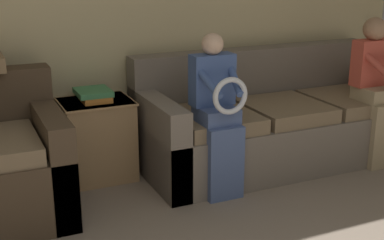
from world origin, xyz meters
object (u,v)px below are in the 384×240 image
at_px(child_right_seated, 377,85).
at_px(child_left_seated, 218,109).
at_px(book_stack, 94,95).
at_px(side_shelf, 98,139).
at_px(couch_main, 273,123).

bearing_deg(child_right_seated, child_left_seated, -179.64).
height_order(child_left_seated, book_stack, child_left_seated).
height_order(side_shelf, book_stack, book_stack).
height_order(child_right_seated, book_stack, child_right_seated).
bearing_deg(child_left_seated, side_shelf, 139.17).
distance_m(couch_main, child_right_seated, 0.88).
distance_m(child_right_seated, side_shelf, 2.25).
height_order(child_left_seated, child_right_seated, child_right_seated).
xyz_separation_m(child_right_seated, side_shelf, (-2.14, 0.60, -0.34)).
bearing_deg(child_left_seated, couch_main, 28.51).
distance_m(child_left_seated, child_right_seated, 1.43).
xyz_separation_m(child_left_seated, side_shelf, (-0.71, 0.61, -0.31)).
height_order(couch_main, child_left_seated, child_left_seated).
bearing_deg(couch_main, child_left_seated, -151.49).
bearing_deg(side_shelf, child_right_seated, -15.74).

